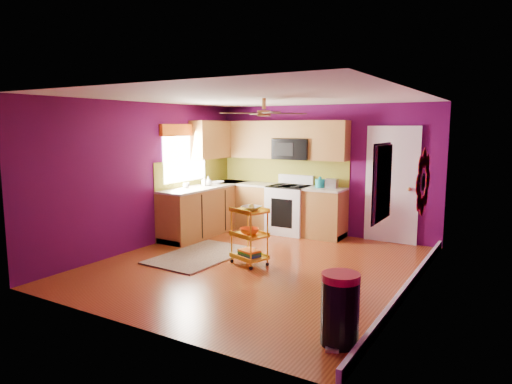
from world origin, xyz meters
The scene contains 18 objects.
ground centered at (0.00, 0.00, 0.00)m, with size 5.00×5.00×0.00m, color maroon.
room_envelope centered at (0.03, 0.00, 1.63)m, with size 4.54×5.04×2.52m.
lower_cabinets centered at (-1.35, 1.82, 0.43)m, with size 2.81×2.31×0.94m.
electric_range centered at (-0.55, 2.17, 0.48)m, with size 0.76×0.66×1.13m.
upper_cabinetry centered at (-1.24, 2.17, 1.80)m, with size 2.80×2.30×1.26m.
left_window centered at (-2.22, 1.05, 1.74)m, with size 0.08×1.35×1.08m.
panel_door centered at (1.35, 2.47, 1.02)m, with size 0.95×0.11×2.15m.
right_wall_art centered at (2.23, -0.34, 1.44)m, with size 0.04×2.74×1.04m.
ceiling_fan centered at (0.00, 0.20, 2.29)m, with size 1.01×1.01×0.26m.
shag_rug centered at (-1.05, -0.03, 0.01)m, with size 1.05×1.71×0.02m, color black.
rolling_cart centered at (-0.12, -0.01, 0.49)m, with size 0.62×0.53×0.95m.
trash_can centered at (1.97, -1.75, 0.35)m, with size 0.47×0.47×0.70m.
teal_kettle centered at (0.06, 2.24, 1.02)m, with size 0.18×0.18×0.21m.
toaster centered at (0.28, 2.29, 1.03)m, with size 0.22×0.15×0.18m, color beige.
soap_bottle_a centered at (-1.98, 1.32, 1.03)m, with size 0.08×0.08×0.18m, color #EA3F72.
soap_bottle_b centered at (-1.92, 1.37, 1.03)m, with size 0.14×0.14×0.18m, color white.
counter_dish centered at (-1.92, 1.70, 0.97)m, with size 0.23×0.23×0.06m, color white.
counter_cup centered at (-2.07, 0.88, 0.99)m, with size 0.13×0.13×0.10m, color white.
Camera 1 is at (3.40, -5.74, 2.08)m, focal length 32.00 mm.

